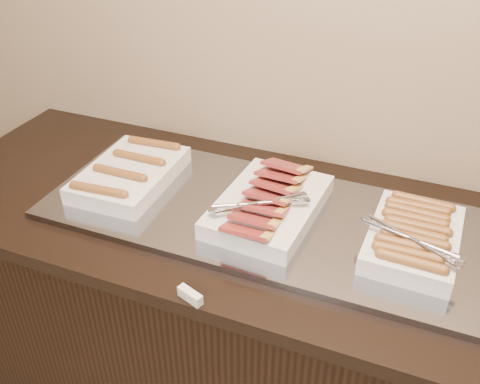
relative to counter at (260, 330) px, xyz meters
name	(u,v)px	position (x,y,z in m)	size (l,w,h in m)	color
counter	(260,330)	(0.00, 0.00, 0.00)	(2.06, 0.76, 0.90)	black
warming_tray	(260,214)	(-0.01, 0.00, 0.46)	(1.20, 0.50, 0.02)	gray
dish_left	(130,174)	(-0.42, 0.00, 0.50)	(0.25, 0.36, 0.07)	silver
dish_center	(268,205)	(0.02, 0.00, 0.50)	(0.27, 0.40, 0.09)	silver
dish_right	(413,237)	(0.40, 0.00, 0.50)	(0.27, 0.33, 0.08)	silver
label_holder	(190,296)	(-0.04, -0.36, 0.46)	(0.07, 0.02, 0.03)	silver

